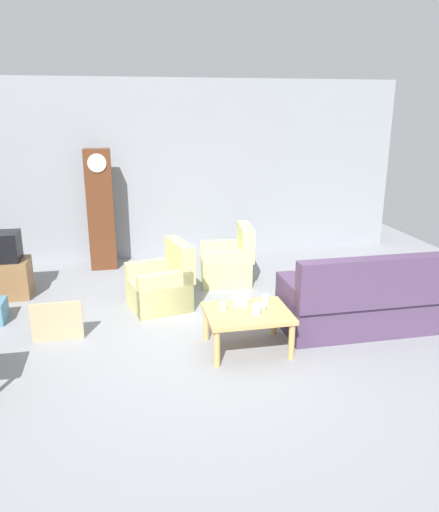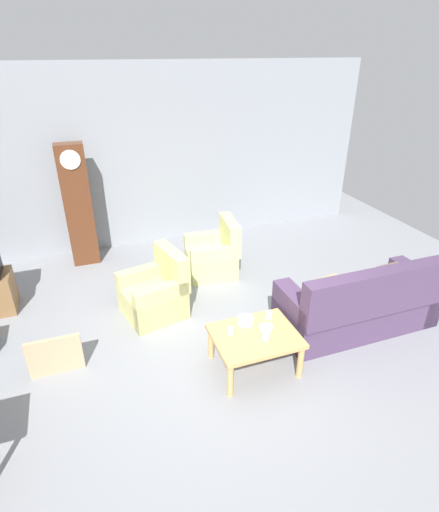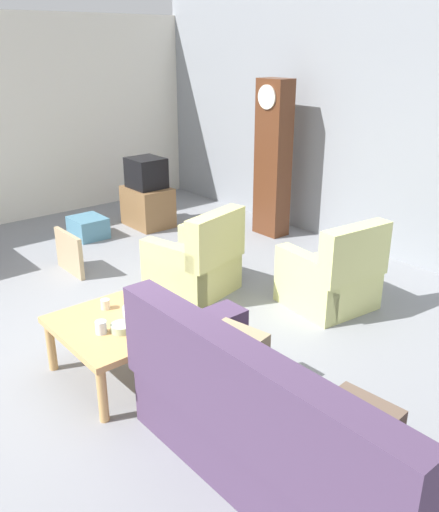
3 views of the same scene
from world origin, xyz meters
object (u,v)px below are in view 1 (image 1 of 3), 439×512
object	(u,v)px
tv_crt	(2,247)
bowl_white_stacked	(241,301)
grandfather_clock	(101,210)
armchair_olive_near	(162,286)
tv_stand_cabinet	(6,279)
framed_picture_leaning	(57,322)
cup_cream_tall	(223,306)
cup_white_porcelain	(265,299)
bowl_shallow_green	(259,307)
armchair_olive_far	(229,263)
coffee_table_wood	(248,317)
couch_floral	(367,303)
cup_blue_rimmed	(257,311)

from	to	relation	value
tv_crt	bowl_white_stacked	bearing A→B (deg)	-34.27
grandfather_clock	bowl_white_stacked	world-z (taller)	grandfather_clock
armchair_olive_near	tv_stand_cabinet	bearing A→B (deg)	159.23
framed_picture_leaning	cup_cream_tall	size ratio (longest dim) A/B	7.31
cup_white_porcelain	bowl_shallow_green	size ratio (longest dim) A/B	0.51
armchair_olive_far	grandfather_clock	world-z (taller)	grandfather_clock
tv_stand_cabinet	bowl_white_stacked	distance (m)	3.70
cup_white_porcelain	coffee_table_wood	bearing A→B (deg)	-140.14
tv_crt	armchair_olive_near	bearing A→B (deg)	-20.77
tv_stand_cabinet	bowl_white_stacked	xyz separation A→B (m)	(3.05, -2.08, 0.23)
cup_white_porcelain	bowl_white_stacked	xyz separation A→B (m)	(-0.30, -0.00, -0.01)
armchair_olive_far	coffee_table_wood	distance (m)	2.31
couch_floral	armchair_olive_far	world-z (taller)	couch_floral
grandfather_clock	framed_picture_leaning	size ratio (longest dim) A/B	3.43
armchair_olive_far	coffee_table_wood	size ratio (longest dim) A/B	0.96
armchair_olive_near	bowl_shallow_green	bearing A→B (deg)	-55.72
couch_floral	bowl_shallow_green	size ratio (longest dim) A/B	12.32
tv_crt	bowl_shallow_green	distance (m)	3.96
tv_stand_cabinet	bowl_shallow_green	xyz separation A→B (m)	(3.21, -2.30, 0.22)
grandfather_clock	tv_stand_cabinet	xyz separation A→B (m)	(-1.38, -1.11, -0.75)
bowl_white_stacked	coffee_table_wood	bearing A→B (deg)	-85.37
couch_floral	bowl_white_stacked	size ratio (longest dim) A/B	10.55
bowl_white_stacked	bowl_shallow_green	xyz separation A→B (m)	(0.16, -0.22, -0.01)
tv_crt	armchair_olive_far	bearing A→B (deg)	-0.33
couch_floral	cup_blue_rimmed	world-z (taller)	couch_floral
grandfather_clock	cup_white_porcelain	world-z (taller)	grandfather_clock
coffee_table_wood	tv_stand_cabinet	size ratio (longest dim) A/B	1.41
grandfather_clock	bowl_shallow_green	size ratio (longest dim) A/B	12.06
tv_stand_cabinet	bowl_shallow_green	size ratio (longest dim) A/B	3.98
armchair_olive_far	bowl_white_stacked	bearing A→B (deg)	-98.50
couch_floral	bowl_shallow_green	distance (m)	1.49
bowl_shallow_green	grandfather_clock	bearing A→B (deg)	118.27
bowl_white_stacked	cup_cream_tall	bearing A→B (deg)	-151.25
armchair_olive_far	cup_cream_tall	world-z (taller)	armchair_olive_far
cup_cream_tall	bowl_white_stacked	xyz separation A→B (m)	(0.24, 0.13, -0.01)
armchair_olive_far	cup_white_porcelain	world-z (taller)	armchair_olive_far
grandfather_clock	cup_blue_rimmed	bearing A→B (deg)	-63.54
coffee_table_wood	bowl_shallow_green	world-z (taller)	bowl_shallow_green
tv_crt	cup_white_porcelain	size ratio (longest dim) A/B	5.56
cup_white_porcelain	bowl_shallow_green	distance (m)	0.26
armchair_olive_far	grandfather_clock	bearing A→B (deg)	150.27
bowl_white_stacked	bowl_shallow_green	distance (m)	0.27
tv_crt	cup_white_porcelain	bearing A→B (deg)	-31.82
coffee_table_wood	tv_stand_cabinet	xyz separation A→B (m)	(-3.07, 2.31, -0.12)
couch_floral	cup_white_porcelain	distance (m)	1.34
coffee_table_wood	cup_white_porcelain	world-z (taller)	cup_white_porcelain
armchair_olive_near	armchair_olive_far	world-z (taller)	same
coffee_table_wood	bowl_shallow_green	size ratio (longest dim) A/B	5.62
cup_cream_tall	bowl_shallow_green	bearing A→B (deg)	-11.81
cup_cream_tall	tv_stand_cabinet	bearing A→B (deg)	141.79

